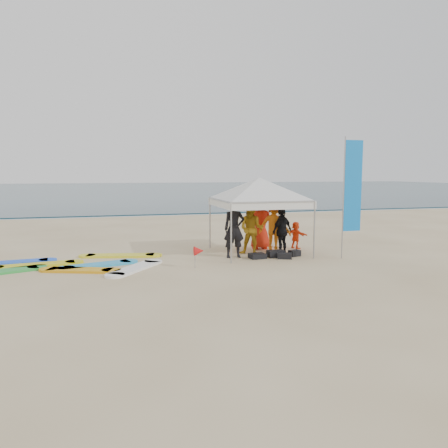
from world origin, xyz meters
TOP-DOWN VIEW (x-y plane):
  - ground at (0.00, 0.00)m, footprint 120.00×120.00m
  - ocean at (0.00, 60.00)m, footprint 160.00×84.00m
  - shoreline_foam at (0.00, 18.20)m, footprint 160.00×1.20m
  - person_black_a at (1.06, 3.32)m, footprint 0.70×0.47m
  - person_yellow at (1.77, 3.63)m, footprint 1.07×1.01m
  - person_orange_a at (2.72, 3.95)m, footprint 1.34×1.30m
  - person_black_b at (2.78, 3.40)m, footprint 1.00×0.79m
  - person_orange_b at (2.41, 4.56)m, footprint 0.96×0.65m
  - person_seated at (3.72, 4.35)m, footprint 0.63×0.95m
  - canopy_tent at (2.10, 3.84)m, footprint 3.93×3.93m
  - feather_flag at (4.66, 2.23)m, footprint 0.65×0.04m
  - marker_pennant at (-0.37, 2.09)m, footprint 0.28×0.28m
  - gear_pile at (2.37, 2.92)m, footprint 1.80×0.73m
  - surfboard_spread at (-4.08, 3.33)m, footprint 5.64×3.48m

SIDE VIEW (x-z plane):
  - ground at x=0.00m, z-range 0.00..0.00m
  - shoreline_foam at x=0.00m, z-range 0.00..0.01m
  - surfboard_spread at x=-4.08m, z-range 0.00..0.07m
  - ocean at x=0.00m, z-range 0.00..0.08m
  - gear_pile at x=2.37m, z-range -0.01..0.21m
  - person_seated at x=3.72m, z-range 0.00..0.98m
  - marker_pennant at x=-0.37m, z-range 0.18..0.81m
  - person_black_b at x=2.78m, z-range 0.00..1.59m
  - person_yellow at x=1.77m, z-range 0.00..1.74m
  - person_orange_a at x=2.72m, z-range 0.00..1.84m
  - person_black_a at x=1.06m, z-range 0.00..1.89m
  - person_orange_b at x=2.41m, z-range 0.00..1.92m
  - feather_flag at x=4.66m, z-range 0.35..4.24m
  - canopy_tent at x=2.10m, z-range 1.10..4.06m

